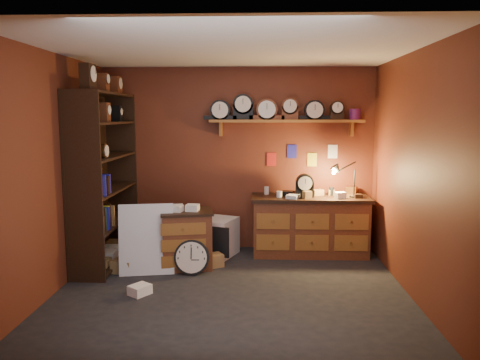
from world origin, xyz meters
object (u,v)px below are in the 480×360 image
at_px(workbench, 310,222).
at_px(low_cabinet, 187,236).
at_px(big_round_clock, 192,257).
at_px(shelving_unit, 102,172).

distance_m(workbench, low_cabinet, 1.81).
bearing_deg(workbench, big_round_clock, -149.56).
bearing_deg(big_round_clock, low_cabinet, 109.88).
height_order(low_cabinet, big_round_clock, low_cabinet).
bearing_deg(shelving_unit, big_round_clock, -19.22).
bearing_deg(shelving_unit, workbench, 9.87).
bearing_deg(workbench, shelving_unit, -170.13).
relative_size(low_cabinet, big_round_clock, 1.90).
distance_m(shelving_unit, big_round_clock, 1.69).
relative_size(shelving_unit, low_cabinet, 3.02).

